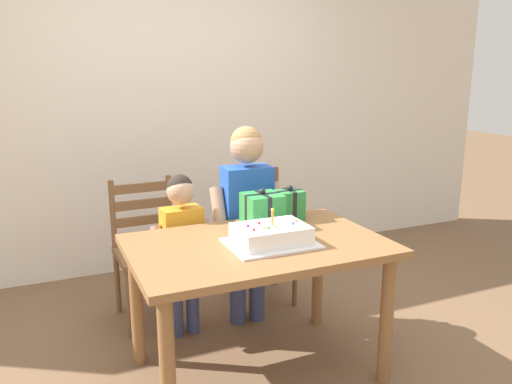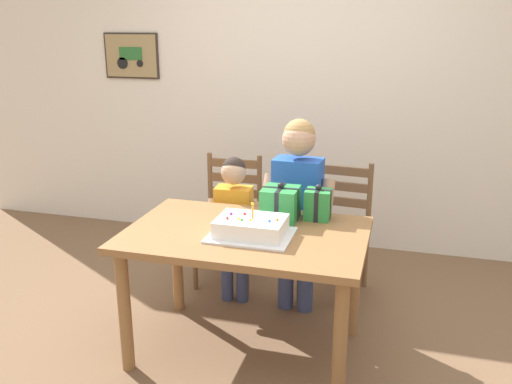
% 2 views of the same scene
% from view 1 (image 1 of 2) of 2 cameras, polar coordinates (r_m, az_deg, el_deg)
% --- Properties ---
extents(ground_plane, '(20.00, 20.00, 0.00)m').
position_cam_1_polar(ground_plane, '(2.96, 0.17, -19.38)').
color(ground_plane, brown).
extents(back_wall, '(6.40, 0.11, 2.60)m').
position_cam_1_polar(back_wall, '(4.20, -9.97, 9.12)').
color(back_wall, silver).
rests_on(back_wall, ground).
extents(dining_table, '(1.31, 0.86, 0.74)m').
position_cam_1_polar(dining_table, '(2.67, 0.18, -7.83)').
color(dining_table, olive).
rests_on(dining_table, ground).
extents(birthday_cake, '(0.44, 0.34, 0.19)m').
position_cam_1_polar(birthday_cake, '(2.58, 1.71, -4.90)').
color(birthday_cake, silver).
rests_on(birthday_cake, dining_table).
extents(gift_box_red_large, '(0.21, 0.21, 0.22)m').
position_cam_1_polar(gift_box_red_large, '(2.87, 0.72, -2.05)').
color(gift_box_red_large, '#2D8E42').
rests_on(gift_box_red_large, dining_table).
extents(gift_box_beside_cake, '(0.15, 0.14, 0.21)m').
position_cam_1_polar(gift_box_beside_cake, '(3.02, 3.79, -1.43)').
color(gift_box_beside_cake, '#2D8E42').
rests_on(gift_box_beside_cake, dining_table).
extents(chair_left, '(0.43, 0.43, 0.92)m').
position_cam_1_polar(chair_left, '(3.41, -11.93, -6.35)').
color(chair_left, brown).
rests_on(chair_left, ground).
extents(chair_right, '(0.45, 0.45, 0.92)m').
position_cam_1_polar(chair_right, '(3.63, 0.24, -4.80)').
color(chair_right, brown).
rests_on(chair_right, ground).
extents(child_older, '(0.47, 0.27, 1.28)m').
position_cam_1_polar(child_older, '(3.18, -1.00, -1.63)').
color(child_older, '#38426B').
rests_on(child_older, ground).
extents(child_younger, '(0.37, 0.22, 1.01)m').
position_cam_1_polar(child_younger, '(3.09, -8.28, -5.33)').
color(child_younger, '#38426B').
rests_on(child_younger, ground).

